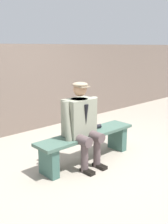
# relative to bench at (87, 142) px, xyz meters

# --- Properties ---
(ground_plane) EXTENTS (30.00, 30.00, 0.00)m
(ground_plane) POSITION_rel_bench_xyz_m (0.00, 0.00, -0.33)
(ground_plane) COLOR gray
(bench) EXTENTS (1.78, 0.40, 0.47)m
(bench) POSITION_rel_bench_xyz_m (0.00, 0.00, 0.00)
(bench) COLOR #446154
(bench) RESTS_ON ground
(seated_man) EXTENTS (0.64, 0.58, 1.29)m
(seated_man) POSITION_rel_bench_xyz_m (0.16, 0.05, 0.38)
(seated_man) COLOR gray
(seated_man) RESTS_ON ground
(rolled_magazine) EXTENTS (0.31, 0.13, 0.07)m
(rolled_magazine) POSITION_rel_bench_xyz_m (-0.20, -0.07, 0.18)
(rolled_magazine) COLOR black
(rolled_magazine) RESTS_ON bench
(stadium_wall) EXTENTS (12.00, 0.24, 1.84)m
(stadium_wall) POSITION_rel_bench_xyz_m (0.00, -2.10, 0.60)
(stadium_wall) COLOR #716056
(stadium_wall) RESTS_ON ground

